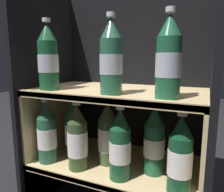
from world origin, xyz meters
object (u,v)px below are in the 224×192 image
(bottle_lower_back_1, at_px, (108,135))
(bottle_lower_front_0, at_px, (47,134))
(bottle_lower_front_3, at_px, (180,157))
(bottle_upper_front_0, at_px, (48,59))
(bottle_lower_front_2, at_px, (120,146))
(bottle_upper_front_1, at_px, (111,59))
(bottle_lower_front_1, at_px, (78,139))
(bottle_lower_back_2, at_px, (154,142))
(bottle_lower_back_0, at_px, (74,130))
(bottle_upper_front_2, at_px, (169,59))

(bottle_lower_back_1, bearing_deg, bottle_lower_front_0, -159.98)
(bottle_lower_front_3, bearing_deg, bottle_upper_front_0, 180.00)
(bottle_lower_front_2, relative_size, bottle_lower_front_3, 1.00)
(bottle_upper_front_1, distance_m, bottle_lower_front_3, 0.37)
(bottle_lower_front_1, bearing_deg, bottle_lower_back_2, 17.18)
(bottle_lower_front_2, distance_m, bottle_lower_back_1, 0.12)
(bottle_lower_front_2, relative_size, bottle_lower_back_2, 1.00)
(bottle_upper_front_0, xyz_separation_m, bottle_lower_back_0, (0.05, 0.08, -0.29))
(bottle_upper_front_2, relative_size, bottle_lower_front_0, 1.00)
(bottle_lower_front_0, distance_m, bottle_lower_front_2, 0.31)
(bottle_upper_front_0, distance_m, bottle_lower_front_3, 0.56)
(bottle_lower_front_3, relative_size, bottle_lower_back_0, 1.00)
(bottle_lower_front_1, bearing_deg, bottle_upper_front_1, 0.00)
(bottle_lower_front_3, distance_m, bottle_lower_back_0, 0.44)
(bottle_lower_front_0, xyz_separation_m, bottle_lower_front_2, (0.31, 0.00, 0.00))
(bottle_upper_front_1, bearing_deg, bottle_upper_front_2, -0.00)
(bottle_upper_front_0, relative_size, bottle_upper_front_2, 1.00)
(bottle_upper_front_2, relative_size, bottle_lower_back_2, 1.00)
(bottle_upper_front_1, xyz_separation_m, bottle_lower_back_2, (0.13, 0.08, -0.29))
(bottle_upper_front_2, height_order, bottle_lower_front_2, bottle_upper_front_2)
(bottle_lower_back_1, bearing_deg, bottle_upper_front_1, -58.01)
(bottle_lower_front_2, bearing_deg, bottle_lower_front_1, 180.00)
(bottle_lower_back_2, bearing_deg, bottle_lower_front_0, -168.59)
(bottle_lower_front_2, bearing_deg, bottle_lower_back_0, 161.02)
(bottle_lower_front_0, bearing_deg, bottle_upper_front_0, 0.00)
(bottle_upper_front_0, height_order, bottle_lower_back_2, bottle_upper_front_0)
(bottle_upper_front_0, distance_m, bottle_lower_front_1, 0.31)
(bottle_lower_front_1, distance_m, bottle_lower_back_0, 0.11)
(bottle_lower_front_1, relative_size, bottle_lower_back_2, 1.00)
(bottle_lower_front_0, height_order, bottle_lower_back_2, same)
(bottle_lower_front_0, relative_size, bottle_lower_back_0, 1.00)
(bottle_upper_front_1, xyz_separation_m, bottle_lower_front_3, (0.23, -0.00, -0.29))
(bottle_lower_front_0, bearing_deg, bottle_upper_front_2, 0.00)
(bottle_upper_front_2, bearing_deg, bottle_lower_front_3, 0.00)
(bottle_lower_front_0, bearing_deg, bottle_lower_back_2, 11.41)
(bottle_upper_front_0, xyz_separation_m, bottle_upper_front_2, (0.43, -0.00, -0.00))
(bottle_lower_front_2, bearing_deg, bottle_upper_front_1, 180.00)
(bottle_upper_front_1, height_order, bottle_lower_front_0, bottle_upper_front_1)
(bottle_lower_back_1, bearing_deg, bottle_lower_front_1, -135.68)
(bottle_lower_front_0, xyz_separation_m, bottle_lower_back_0, (0.07, 0.08, -0.00))
(bottle_lower_front_1, height_order, bottle_lower_front_2, same)
(bottle_lower_back_0, bearing_deg, bottle_lower_front_0, -130.70)
(bottle_lower_front_0, bearing_deg, bottle_lower_front_2, 0.00)
(bottle_upper_front_0, bearing_deg, bottle_lower_back_2, 12.13)
(bottle_lower_front_3, distance_m, bottle_lower_back_1, 0.29)
(bottle_lower_back_2, bearing_deg, bottle_lower_front_2, -139.85)
(bottle_lower_front_0, bearing_deg, bottle_upper_front_1, 0.00)
(bottle_lower_back_0, bearing_deg, bottle_lower_back_1, 0.00)
(bottle_lower_front_1, bearing_deg, bottle_upper_front_0, 180.00)
(bottle_lower_back_0, distance_m, bottle_lower_back_1, 0.15)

